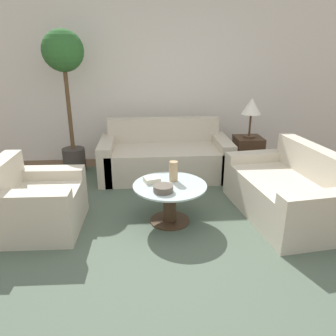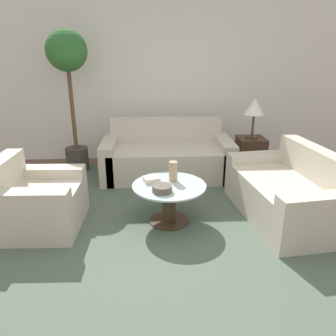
{
  "view_description": "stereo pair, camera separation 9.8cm",
  "coord_description": "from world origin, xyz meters",
  "px_view_note": "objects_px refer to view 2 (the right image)",
  "views": [
    {
      "loc": [
        -0.26,
        -2.52,
        1.84
      ],
      "look_at": [
        0.02,
        0.98,
        0.55
      ],
      "focal_mm": 35.0,
      "sensor_mm": 36.0,
      "label": 1
    },
    {
      "loc": [
        -0.16,
        -2.52,
        1.84
      ],
      "look_at": [
        0.02,
        0.98,
        0.55
      ],
      "focal_mm": 35.0,
      "sensor_mm": 36.0,
      "label": 2
    }
  ],
  "objects_px": {
    "table_lamp": "(254,108)",
    "vase": "(173,171)",
    "bowl": "(162,189)",
    "coffee_table": "(169,198)",
    "armchair": "(35,203)",
    "sofa_main": "(167,157)",
    "book_stack": "(151,180)",
    "potted_plant": "(69,72)",
    "loveseat": "(290,194)"
  },
  "relations": [
    {
      "from": "bowl",
      "to": "potted_plant",
      "type": "bearing_deg",
      "value": 123.73
    },
    {
      "from": "coffee_table",
      "to": "sofa_main",
      "type": "bearing_deg",
      "value": 88.16
    },
    {
      "from": "armchair",
      "to": "table_lamp",
      "type": "distance_m",
      "value": 3.19
    },
    {
      "from": "book_stack",
      "to": "table_lamp",
      "type": "bearing_deg",
      "value": 25.08
    },
    {
      "from": "loveseat",
      "to": "coffee_table",
      "type": "relative_size",
      "value": 1.99
    },
    {
      "from": "vase",
      "to": "bowl",
      "type": "relative_size",
      "value": 1.1
    },
    {
      "from": "armchair",
      "to": "vase",
      "type": "distance_m",
      "value": 1.52
    },
    {
      "from": "coffee_table",
      "to": "table_lamp",
      "type": "distance_m",
      "value": 2.06
    },
    {
      "from": "armchair",
      "to": "table_lamp",
      "type": "xyz_separation_m",
      "value": [
        2.75,
        1.44,
        0.75
      ]
    },
    {
      "from": "loveseat",
      "to": "table_lamp",
      "type": "bearing_deg",
      "value": 175.47
    },
    {
      "from": "sofa_main",
      "to": "book_stack",
      "type": "relative_size",
      "value": 9.66
    },
    {
      "from": "armchair",
      "to": "bowl",
      "type": "xyz_separation_m",
      "value": [
        1.36,
        -0.15,
        0.21
      ]
    },
    {
      "from": "potted_plant",
      "to": "book_stack",
      "type": "relative_size",
      "value": 10.56
    },
    {
      "from": "sofa_main",
      "to": "bowl",
      "type": "distance_m",
      "value": 1.67
    },
    {
      "from": "table_lamp",
      "to": "potted_plant",
      "type": "height_order",
      "value": "potted_plant"
    },
    {
      "from": "armchair",
      "to": "book_stack",
      "type": "relative_size",
      "value": 4.5
    },
    {
      "from": "bowl",
      "to": "book_stack",
      "type": "height_order",
      "value": "bowl"
    },
    {
      "from": "table_lamp",
      "to": "book_stack",
      "type": "bearing_deg",
      "value": -138.74
    },
    {
      "from": "sofa_main",
      "to": "armchair",
      "type": "distance_m",
      "value": 2.11
    },
    {
      "from": "sofa_main",
      "to": "vase",
      "type": "relative_size",
      "value": 8.47
    },
    {
      "from": "loveseat",
      "to": "potted_plant",
      "type": "relative_size",
      "value": 0.76
    },
    {
      "from": "coffee_table",
      "to": "book_stack",
      "type": "bearing_deg",
      "value": 154.38
    },
    {
      "from": "coffee_table",
      "to": "bowl",
      "type": "xyz_separation_m",
      "value": [
        -0.08,
        -0.18,
        0.19
      ]
    },
    {
      "from": "coffee_table",
      "to": "vase",
      "type": "relative_size",
      "value": 3.55
    },
    {
      "from": "sofa_main",
      "to": "coffee_table",
      "type": "relative_size",
      "value": 2.39
    },
    {
      "from": "loveseat",
      "to": "book_stack",
      "type": "xyz_separation_m",
      "value": [
        -1.57,
        0.03,
        0.2
      ]
    },
    {
      "from": "potted_plant",
      "to": "loveseat",
      "type": "bearing_deg",
      "value": -31.56
    },
    {
      "from": "coffee_table",
      "to": "table_lamp",
      "type": "relative_size",
      "value": 1.38
    },
    {
      "from": "potted_plant",
      "to": "vase",
      "type": "height_order",
      "value": "potted_plant"
    },
    {
      "from": "table_lamp",
      "to": "bowl",
      "type": "height_order",
      "value": "table_lamp"
    },
    {
      "from": "loveseat",
      "to": "bowl",
      "type": "distance_m",
      "value": 1.49
    },
    {
      "from": "coffee_table",
      "to": "bowl",
      "type": "relative_size",
      "value": 3.91
    },
    {
      "from": "table_lamp",
      "to": "vase",
      "type": "height_order",
      "value": "table_lamp"
    },
    {
      "from": "vase",
      "to": "book_stack",
      "type": "bearing_deg",
      "value": -176.34
    },
    {
      "from": "potted_plant",
      "to": "book_stack",
      "type": "distance_m",
      "value": 2.27
    },
    {
      "from": "sofa_main",
      "to": "potted_plant",
      "type": "distance_m",
      "value": 1.89
    },
    {
      "from": "armchair",
      "to": "table_lamp",
      "type": "relative_size",
      "value": 1.54
    },
    {
      "from": "vase",
      "to": "sofa_main",
      "type": "bearing_deg",
      "value": 90.1
    },
    {
      "from": "bowl",
      "to": "vase",
      "type": "bearing_deg",
      "value": 64.96
    },
    {
      "from": "potted_plant",
      "to": "sofa_main",
      "type": "bearing_deg",
      "value": -10.94
    },
    {
      "from": "loveseat",
      "to": "coffee_table",
      "type": "xyz_separation_m",
      "value": [
        -1.38,
        -0.06,
        0.01
      ]
    },
    {
      "from": "sofa_main",
      "to": "armchair",
      "type": "xyz_separation_m",
      "value": [
        -1.49,
        -1.5,
        -0.0
      ]
    },
    {
      "from": "coffee_table",
      "to": "book_stack",
      "type": "relative_size",
      "value": 4.05
    },
    {
      "from": "loveseat",
      "to": "coffee_table",
      "type": "bearing_deg",
      "value": -94.83
    },
    {
      "from": "table_lamp",
      "to": "vase",
      "type": "relative_size",
      "value": 2.57
    },
    {
      "from": "table_lamp",
      "to": "bowl",
      "type": "relative_size",
      "value": 2.82
    },
    {
      "from": "armchair",
      "to": "book_stack",
      "type": "height_order",
      "value": "armchair"
    },
    {
      "from": "sofa_main",
      "to": "coffee_table",
      "type": "bearing_deg",
      "value": -91.84
    },
    {
      "from": "loveseat",
      "to": "table_lamp",
      "type": "height_order",
      "value": "table_lamp"
    },
    {
      "from": "sofa_main",
      "to": "armchair",
      "type": "relative_size",
      "value": 2.15
    }
  ]
}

